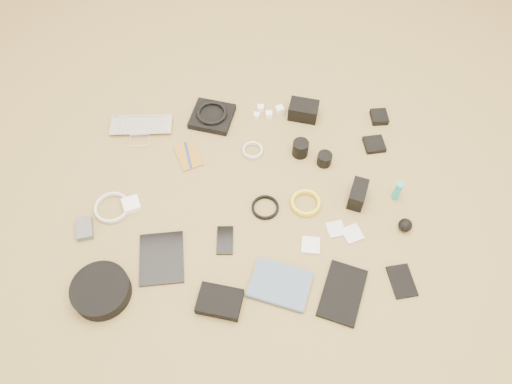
{
  "coord_description": "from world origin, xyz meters",
  "views": [
    {
      "loc": [
        0.0,
        -1.09,
        1.77
      ],
      "look_at": [
        0.05,
        0.02,
        0.02
      ],
      "focal_mm": 35.0,
      "sensor_mm": 36.0,
      "label": 1
    }
  ],
  "objects_px": {
    "dslr_camera": "(303,110)",
    "tablet": "(162,258)",
    "headphone_case": "(101,291)",
    "paperback": "(274,305)",
    "laptop": "(141,133)",
    "phone": "(225,240)"
  },
  "relations": [
    {
      "from": "laptop",
      "to": "headphone_case",
      "type": "distance_m",
      "value": 0.76
    },
    {
      "from": "phone",
      "to": "tablet",
      "type": "bearing_deg",
      "value": -162.87
    },
    {
      "from": "laptop",
      "to": "tablet",
      "type": "relative_size",
      "value": 1.29
    },
    {
      "from": "dslr_camera",
      "to": "paperback",
      "type": "height_order",
      "value": "dslr_camera"
    },
    {
      "from": "phone",
      "to": "paperback",
      "type": "bearing_deg",
      "value": -55.25
    },
    {
      "from": "laptop",
      "to": "tablet",
      "type": "height_order",
      "value": "laptop"
    },
    {
      "from": "dslr_camera",
      "to": "phone",
      "type": "relative_size",
      "value": 1.07
    },
    {
      "from": "laptop",
      "to": "tablet",
      "type": "distance_m",
      "value": 0.64
    },
    {
      "from": "dslr_camera",
      "to": "phone",
      "type": "height_order",
      "value": "dslr_camera"
    },
    {
      "from": "dslr_camera",
      "to": "paperback",
      "type": "relative_size",
      "value": 0.6
    },
    {
      "from": "dslr_camera",
      "to": "tablet",
      "type": "distance_m",
      "value": 0.93
    },
    {
      "from": "laptop",
      "to": "dslr_camera",
      "type": "relative_size",
      "value": 2.14
    },
    {
      "from": "dslr_camera",
      "to": "tablet",
      "type": "bearing_deg",
      "value": -116.0
    },
    {
      "from": "dslr_camera",
      "to": "headphone_case",
      "type": "xyz_separation_m",
      "value": [
        -0.82,
        -0.84,
        -0.01
      ]
    },
    {
      "from": "laptop",
      "to": "phone",
      "type": "relative_size",
      "value": 2.28
    },
    {
      "from": "headphone_case",
      "to": "paperback",
      "type": "distance_m",
      "value": 0.64
    },
    {
      "from": "paperback",
      "to": "dslr_camera",
      "type": "bearing_deg",
      "value": 7.69
    },
    {
      "from": "phone",
      "to": "paperback",
      "type": "relative_size",
      "value": 0.56
    },
    {
      "from": "dslr_camera",
      "to": "paperback",
      "type": "bearing_deg",
      "value": -86.71
    },
    {
      "from": "laptop",
      "to": "tablet",
      "type": "bearing_deg",
      "value": -77.65
    },
    {
      "from": "tablet",
      "to": "phone",
      "type": "height_order",
      "value": "same"
    },
    {
      "from": "headphone_case",
      "to": "dslr_camera",
      "type": "bearing_deg",
      "value": 45.64
    }
  ]
}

